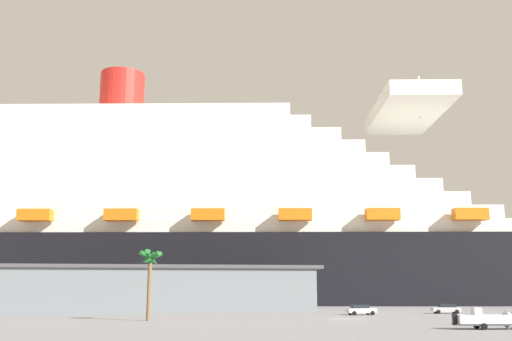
% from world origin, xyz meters
% --- Properties ---
extents(ground_plane, '(600.00, 600.00, 0.00)m').
position_xyz_m(ground_plane, '(0.00, 30.00, 0.00)').
color(ground_plane, gray).
extents(cruise_ship, '(219.55, 57.93, 70.51)m').
position_xyz_m(cruise_ship, '(-19.74, 77.84, 20.31)').
color(cruise_ship, black).
rests_on(cruise_ship, ground_plane).
extents(terminal_building, '(66.11, 24.13, 8.11)m').
position_xyz_m(terminal_building, '(-30.66, 31.65, 4.08)').
color(terminal_building, slate).
rests_on(terminal_building, ground_plane).
extents(small_boat_on_trailer, '(7.35, 2.39, 2.15)m').
position_xyz_m(small_boat_on_trailer, '(9.68, -21.65, 0.96)').
color(small_boat_on_trailer, '#595960').
rests_on(small_boat_on_trailer, ground_plane).
extents(palm_tree, '(3.33, 3.10, 9.19)m').
position_xyz_m(palm_tree, '(-26.00, -2.07, 7.22)').
color(palm_tree, brown).
rests_on(palm_tree, ground_plane).
extents(parked_car_white_van, '(4.67, 2.43, 1.58)m').
position_xyz_m(parked_car_white_van, '(5.80, 11.41, 0.83)').
color(parked_car_white_van, white).
rests_on(parked_car_white_van, ground_plane).
extents(parked_car_silver_sedan, '(4.79, 2.67, 1.58)m').
position_xyz_m(parked_car_silver_sedan, '(21.34, 15.00, 0.83)').
color(parked_car_silver_sedan, silver).
rests_on(parked_car_silver_sedan, ground_plane).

